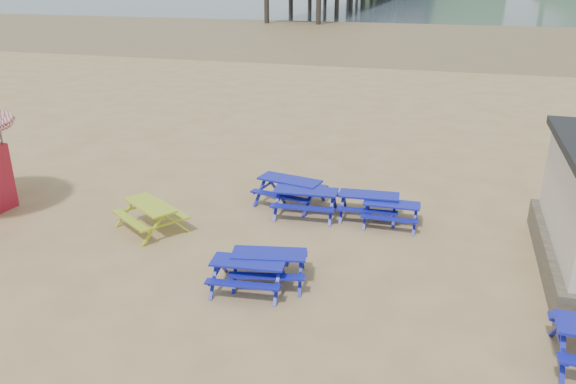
% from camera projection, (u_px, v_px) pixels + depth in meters
% --- Properties ---
extents(ground, '(400.00, 400.00, 0.00)m').
position_uv_depth(ground, '(264.00, 246.00, 14.76)').
color(ground, tan).
rests_on(ground, ground).
extents(wet_sand, '(400.00, 400.00, 0.00)m').
position_uv_depth(wet_sand, '(420.00, 35.00, 63.82)').
color(wet_sand, olive).
rests_on(wet_sand, ground).
extents(picnic_table_blue_a, '(1.97, 1.64, 0.78)m').
position_uv_depth(picnic_table_blue_a, '(306.00, 202.00, 16.58)').
color(picnic_table_blue_a, '#141896').
rests_on(picnic_table_blue_a, ground).
extents(picnic_table_blue_b, '(2.19, 1.89, 0.81)m').
position_uv_depth(picnic_table_blue_b, '(290.00, 191.00, 17.36)').
color(picnic_table_blue_b, '#141896').
rests_on(picnic_table_blue_b, ground).
extents(picnic_table_blue_c, '(1.60, 1.29, 0.66)m').
position_uv_depth(picnic_table_blue_c, '(391.00, 214.00, 15.94)').
color(picnic_table_blue_c, '#141896').
rests_on(picnic_table_blue_c, ground).
extents(picnic_table_blue_d, '(1.80, 1.52, 0.70)m').
position_uv_depth(picnic_table_blue_d, '(249.00, 275.00, 12.69)').
color(picnic_table_blue_d, '#141896').
rests_on(picnic_table_blue_d, ground).
extents(picnic_table_blue_e, '(1.96, 1.70, 0.72)m').
position_uv_depth(picnic_table_blue_e, '(269.00, 267.00, 13.02)').
color(picnic_table_blue_e, '#141896').
rests_on(picnic_table_blue_e, ground).
extents(picnic_table_yellow, '(2.33, 2.23, 0.77)m').
position_uv_depth(picnic_table_yellow, '(151.00, 217.00, 15.60)').
color(picnic_table_yellow, '#A7C81E').
rests_on(picnic_table_yellow, ground).
extents(picnic_table_blue_g, '(1.83, 1.52, 0.72)m').
position_uv_depth(picnic_table_blue_g, '(369.00, 205.00, 16.41)').
color(picnic_table_blue_g, '#141896').
rests_on(picnic_table_blue_g, ground).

